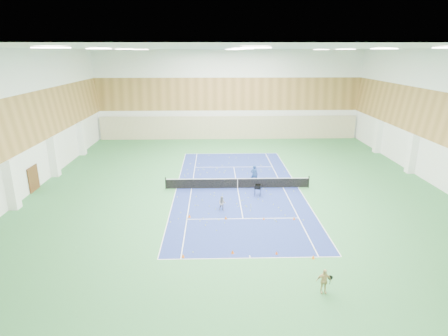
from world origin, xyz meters
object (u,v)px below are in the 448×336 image
object	(u,v)px
child_apron	(324,281)
ball_cart	(258,190)
tennis_net	(238,182)
child_court	(222,203)
coach	(254,175)

from	to	relation	value
child_apron	ball_cart	distance (m)	13.52
tennis_net	child_court	bearing A→B (deg)	-107.15
coach	child_apron	world-z (taller)	coach
tennis_net	coach	size ratio (longest dim) A/B	7.00
tennis_net	ball_cart	xyz separation A→B (m)	(1.58, -1.88, -0.06)
coach	ball_cart	distance (m)	2.98
child_court	child_apron	world-z (taller)	child_apron
child_apron	coach	bearing A→B (deg)	97.55
ball_cart	coach	bearing A→B (deg)	105.08
child_apron	ball_cart	world-z (taller)	child_apron
tennis_net	child_apron	size ratio (longest dim) A/B	9.52
child_court	child_apron	bearing A→B (deg)	-62.13
tennis_net	ball_cart	distance (m)	2.46
tennis_net	child_apron	world-z (taller)	child_apron
coach	child_apron	bearing A→B (deg)	106.22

